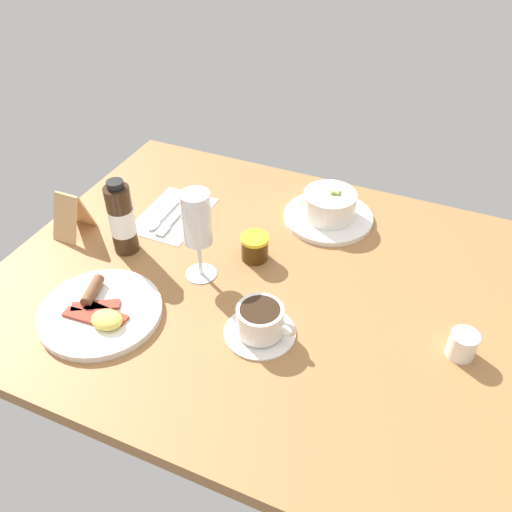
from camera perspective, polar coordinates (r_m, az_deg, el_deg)
name	(u,v)px	position (r cm, az deg, el deg)	size (l,w,h in cm)	color
ground_plane	(272,289)	(111.98, 1.71, -3.41)	(110.00, 84.00, 3.00)	#9E6B3D
porridge_bowl	(329,208)	(127.04, 7.57, 4.95)	(20.51, 20.51, 7.92)	white
cutlery_setting	(172,215)	(130.25, -8.66, 4.19)	(14.00, 20.08, 0.90)	white
coffee_cup	(260,322)	(99.22, 0.46, -6.88)	(13.66, 13.16, 6.22)	white
creamer_jug	(462,344)	(102.63, 20.54, -8.55)	(5.95, 4.93, 5.58)	white
wine_glass	(197,222)	(105.34, -6.13, 3.48)	(6.43, 6.43, 19.60)	white
jam_jar	(255,247)	(115.17, -0.14, 0.91)	(5.96, 5.96, 5.59)	#46290C
sauce_bottle_brown	(122,219)	(117.78, -13.73, 3.73)	(5.43, 5.43, 17.09)	#382314
breakfast_plate	(100,312)	(107.84, -15.80, -5.60)	(23.18, 23.18, 3.70)	white
menu_card	(71,214)	(127.48, -18.62, 4.13)	(5.90, 8.01, 10.26)	tan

